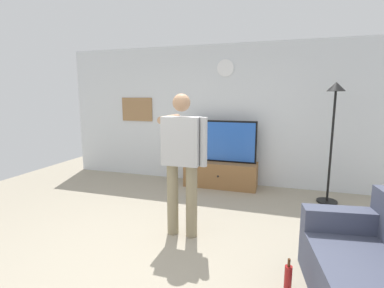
% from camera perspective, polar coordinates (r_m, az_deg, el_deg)
% --- Properties ---
extents(ground_plane, '(8.40, 8.40, 0.00)m').
position_cam_1_polar(ground_plane, '(3.39, -7.56, -21.12)').
color(ground_plane, '#9E937F').
extents(back_wall, '(6.40, 0.10, 2.70)m').
position_cam_1_polar(back_wall, '(5.74, 4.78, 5.77)').
color(back_wall, silver).
rests_on(back_wall, ground_plane).
extents(tv_stand, '(1.37, 0.48, 0.48)m').
position_cam_1_polar(tv_stand, '(5.54, 5.71, -6.02)').
color(tv_stand, olive).
rests_on(tv_stand, ground_plane).
extents(television, '(1.31, 0.07, 0.79)m').
position_cam_1_polar(television, '(5.45, 5.92, 0.56)').
color(television, black).
rests_on(television, tv_stand).
extents(wall_clock, '(0.32, 0.03, 0.32)m').
position_cam_1_polar(wall_clock, '(5.65, 6.69, 14.80)').
color(wall_clock, white).
extents(framed_picture, '(0.70, 0.04, 0.49)m').
position_cam_1_polar(framed_picture, '(6.29, -10.84, 6.79)').
color(framed_picture, '#997047').
extents(floor_lamp, '(0.32, 0.32, 1.94)m').
position_cam_1_polar(floor_lamp, '(5.01, 26.36, 4.66)').
color(floor_lamp, black).
rests_on(floor_lamp, ground_plane).
extents(person_standing_nearer_lamp, '(0.63, 0.78, 1.75)m').
position_cam_1_polar(person_standing_nearer_lamp, '(3.47, -1.99, -2.43)').
color(person_standing_nearer_lamp, gray).
rests_on(person_standing_nearer_lamp, ground_plane).
extents(beverage_bottle, '(0.07, 0.07, 0.33)m').
position_cam_1_polar(beverage_bottle, '(2.92, 18.56, -24.12)').
color(beverage_bottle, maroon).
rests_on(beverage_bottle, ground_plane).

